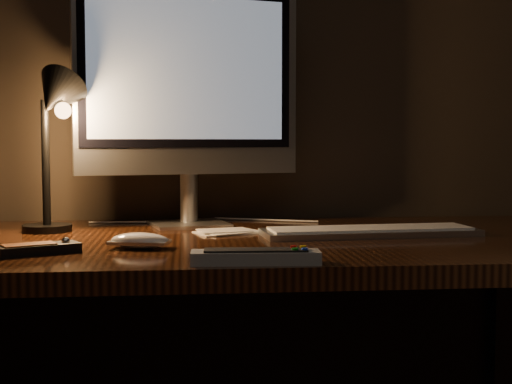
{
  "coord_description": "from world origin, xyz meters",
  "views": [
    {
      "loc": [
        -0.1,
        0.35,
        0.95
      ],
      "look_at": [
        0.03,
        1.73,
        0.86
      ],
      "focal_mm": 50.0,
      "sensor_mm": 36.0,
      "label": 1
    }
  ],
  "objects": [
    {
      "name": "tv_remote",
      "position": [
        0.01,
        1.53,
        0.76
      ],
      "size": [
        0.22,
        0.07,
        0.03
      ],
      "rotation": [
        0.0,
        0.0,
        -0.05
      ],
      "color": "#95989A",
      "rests_on": "desk"
    },
    {
      "name": "cable",
      "position": [
        -0.05,
        2.15,
        0.75
      ],
      "size": [
        0.56,
        0.15,
        0.0
      ],
      "primitive_type": "cylinder",
      "rotation": [
        0.0,
        1.57,
        -0.25
      ],
      "color": "white",
      "rests_on": "desk"
    },
    {
      "name": "papers",
      "position": [
        -0.01,
        1.93,
        0.75
      ],
      "size": [
        0.16,
        0.13,
        0.01
      ],
      "primitive_type": "cube",
      "rotation": [
        0.0,
        0.0,
        0.35
      ],
      "color": "white",
      "rests_on": "desk"
    },
    {
      "name": "keyboard",
      "position": [
        0.3,
        1.87,
        0.76
      ],
      "size": [
        0.48,
        0.17,
        0.02
      ],
      "primitive_type": "cube",
      "rotation": [
        0.0,
        0.0,
        0.09
      ],
      "color": "silver",
      "rests_on": "desk"
    },
    {
      "name": "mouse",
      "position": [
        -0.19,
        1.72,
        0.76
      ],
      "size": [
        0.12,
        0.08,
        0.02
      ],
      "primitive_type": "ellipsoid",
      "rotation": [
        0.0,
        0.0,
        -0.24
      ],
      "color": "white",
      "rests_on": "desk"
    },
    {
      "name": "desk",
      "position": [
        0.0,
        1.93,
        0.62
      ],
      "size": [
        1.6,
        0.75,
        0.75
      ],
      "color": "#3D1E0E",
      "rests_on": "ground"
    },
    {
      "name": "media_remote",
      "position": [
        -0.37,
        1.67,
        0.76
      ],
      "size": [
        0.15,
        0.11,
        0.03
      ],
      "rotation": [
        0.0,
        0.0,
        0.47
      ],
      "color": "black",
      "rests_on": "desk"
    },
    {
      "name": "desk_lamp",
      "position": [
        -0.39,
        1.97,
        1.0
      ],
      "size": [
        0.17,
        0.18,
        0.37
      ],
      "rotation": [
        0.0,
        0.0,
        -0.0
      ],
      "color": "black",
      "rests_on": "desk"
    },
    {
      "name": "monitor",
      "position": [
        -0.09,
        2.08,
        1.09
      ],
      "size": [
        0.54,
        0.19,
        0.57
      ],
      "rotation": [
        0.0,
        0.0,
        0.23
      ],
      "color": "silver",
      "rests_on": "desk"
    }
  ]
}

